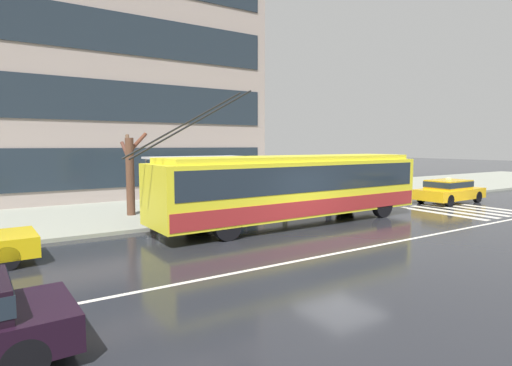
{
  "coord_description": "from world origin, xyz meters",
  "views": [
    {
      "loc": [
        -9.68,
        -9.78,
        3.15
      ],
      "look_at": [
        -0.9,
        3.87,
        1.65
      ],
      "focal_mm": 28.72,
      "sensor_mm": 36.0,
      "label": 1
    }
  ],
  "objects_px": {
    "bus_shelter": "(195,171)",
    "pedestrian_waiting_by_pole": "(238,178)",
    "pedestrian_approaching_curb": "(284,174)",
    "pedestrian_walking_past": "(153,195)",
    "street_tree_bare": "(130,170)",
    "taxi_ahead_of_bus": "(449,190)",
    "pedestrian_at_shelter": "(328,173)",
    "trolleybus": "(296,186)"
  },
  "relations": [
    {
      "from": "bus_shelter",
      "to": "pedestrian_walking_past",
      "type": "bearing_deg",
      "value": -178.57
    },
    {
      "from": "pedestrian_at_shelter",
      "to": "pedestrian_waiting_by_pole",
      "type": "relative_size",
      "value": 1.01
    },
    {
      "from": "taxi_ahead_of_bus",
      "to": "street_tree_bare",
      "type": "height_order",
      "value": "street_tree_bare"
    },
    {
      "from": "pedestrian_at_shelter",
      "to": "pedestrian_approaching_curb",
      "type": "bearing_deg",
      "value": 176.1
    },
    {
      "from": "pedestrian_walking_past",
      "to": "pedestrian_waiting_by_pole",
      "type": "height_order",
      "value": "pedestrian_waiting_by_pole"
    },
    {
      "from": "pedestrian_at_shelter",
      "to": "pedestrian_walking_past",
      "type": "xyz_separation_m",
      "value": [
        -9.05,
        0.43,
        -0.57
      ]
    },
    {
      "from": "bus_shelter",
      "to": "pedestrian_waiting_by_pole",
      "type": "xyz_separation_m",
      "value": [
        2.11,
        -0.05,
        -0.38
      ]
    },
    {
      "from": "trolleybus",
      "to": "pedestrian_walking_past",
      "type": "relative_size",
      "value": 7.49
    },
    {
      "from": "taxi_ahead_of_bus",
      "to": "bus_shelter",
      "type": "bearing_deg",
      "value": 167.52
    },
    {
      "from": "pedestrian_waiting_by_pole",
      "to": "pedestrian_walking_past",
      "type": "bearing_deg",
      "value": -179.98
    },
    {
      "from": "pedestrian_waiting_by_pole",
      "to": "bus_shelter",
      "type": "bearing_deg",
      "value": 178.74
    },
    {
      "from": "bus_shelter",
      "to": "pedestrian_walking_past",
      "type": "distance_m",
      "value": 2.11
    },
    {
      "from": "bus_shelter",
      "to": "pedestrian_waiting_by_pole",
      "type": "distance_m",
      "value": 2.14
    },
    {
      "from": "taxi_ahead_of_bus",
      "to": "street_tree_bare",
      "type": "distance_m",
      "value": 16.77
    },
    {
      "from": "taxi_ahead_of_bus",
      "to": "bus_shelter",
      "type": "height_order",
      "value": "bus_shelter"
    },
    {
      "from": "trolleybus",
      "to": "pedestrian_at_shelter",
      "type": "relative_size",
      "value": 6.55
    },
    {
      "from": "taxi_ahead_of_bus",
      "to": "pedestrian_approaching_curb",
      "type": "xyz_separation_m",
      "value": [
        -9.23,
        2.74,
        1.05
      ]
    },
    {
      "from": "trolleybus",
      "to": "taxi_ahead_of_bus",
      "type": "xyz_separation_m",
      "value": [
        10.76,
        0.08,
        -0.81
      ]
    },
    {
      "from": "taxi_ahead_of_bus",
      "to": "bus_shelter",
      "type": "relative_size",
      "value": 1.01
    },
    {
      "from": "trolleybus",
      "to": "taxi_ahead_of_bus",
      "type": "relative_size",
      "value": 3.01
    },
    {
      "from": "pedestrian_approaching_curb",
      "to": "street_tree_bare",
      "type": "relative_size",
      "value": 0.56
    },
    {
      "from": "trolleybus",
      "to": "street_tree_bare",
      "type": "height_order",
      "value": "trolleybus"
    },
    {
      "from": "pedestrian_walking_past",
      "to": "taxi_ahead_of_bus",
      "type": "bearing_deg",
      "value": -10.83
    },
    {
      "from": "pedestrian_waiting_by_pole",
      "to": "pedestrian_approaching_curb",
      "type": "bearing_deg",
      "value": -5.95
    },
    {
      "from": "taxi_ahead_of_bus",
      "to": "pedestrian_walking_past",
      "type": "height_order",
      "value": "pedestrian_walking_past"
    },
    {
      "from": "bus_shelter",
      "to": "pedestrian_waiting_by_pole",
      "type": "relative_size",
      "value": 2.18
    },
    {
      "from": "pedestrian_waiting_by_pole",
      "to": "trolleybus",
      "type": "bearing_deg",
      "value": -74.14
    },
    {
      "from": "trolleybus",
      "to": "pedestrian_walking_past",
      "type": "height_order",
      "value": "trolleybus"
    },
    {
      "from": "pedestrian_approaching_curb",
      "to": "street_tree_bare",
      "type": "height_order",
      "value": "street_tree_bare"
    },
    {
      "from": "street_tree_bare",
      "to": "bus_shelter",
      "type": "bearing_deg",
      "value": -37.12
    },
    {
      "from": "taxi_ahead_of_bus",
      "to": "street_tree_bare",
      "type": "xyz_separation_m",
      "value": [
        -16.02,
        4.76,
        1.37
      ]
    },
    {
      "from": "pedestrian_approaching_curb",
      "to": "trolleybus",
      "type": "bearing_deg",
      "value": -118.52
    },
    {
      "from": "pedestrian_approaching_curb",
      "to": "pedestrian_at_shelter",
      "type": "bearing_deg",
      "value": -3.9
    },
    {
      "from": "pedestrian_walking_past",
      "to": "street_tree_bare",
      "type": "height_order",
      "value": "street_tree_bare"
    },
    {
      "from": "pedestrian_at_shelter",
      "to": "street_tree_bare",
      "type": "height_order",
      "value": "street_tree_bare"
    },
    {
      "from": "pedestrian_at_shelter",
      "to": "pedestrian_approaching_curb",
      "type": "height_order",
      "value": "pedestrian_approaching_curb"
    },
    {
      "from": "pedestrian_walking_past",
      "to": "street_tree_bare",
      "type": "xyz_separation_m",
      "value": [
        -0.37,
        1.77,
        0.93
      ]
    },
    {
      "from": "trolleybus",
      "to": "bus_shelter",
      "type": "distance_m",
      "value": 4.35
    },
    {
      "from": "taxi_ahead_of_bus",
      "to": "pedestrian_waiting_by_pole",
      "type": "distance_m",
      "value": 12.06
    },
    {
      "from": "bus_shelter",
      "to": "pedestrian_waiting_by_pole",
      "type": "bearing_deg",
      "value": -1.26
    },
    {
      "from": "bus_shelter",
      "to": "pedestrian_walking_past",
      "type": "relative_size",
      "value": 2.47
    },
    {
      "from": "pedestrian_walking_past",
      "to": "trolleybus",
      "type": "bearing_deg",
      "value": -32.18
    }
  ]
}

